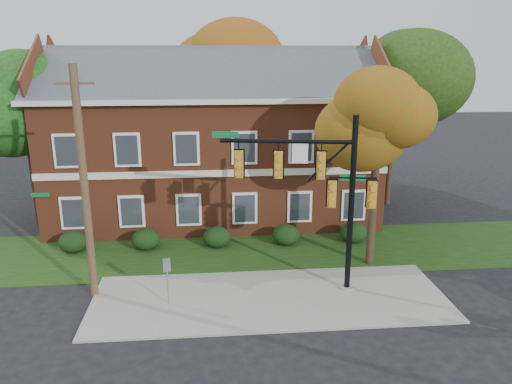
{
  "coord_description": "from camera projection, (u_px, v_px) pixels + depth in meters",
  "views": [
    {
      "loc": [
        -2.17,
        -16.76,
        9.54
      ],
      "look_at": [
        -0.37,
        3.0,
        3.88
      ],
      "focal_mm": 35.0,
      "sensor_mm": 36.0,
      "label": 1
    }
  ],
  "objects": [
    {
      "name": "hedge_center",
      "position": [
        217.0,
        237.0,
        24.95
      ],
      "size": [
        1.4,
        1.26,
        1.05
      ],
      "primitive_type": "ellipsoid",
      "color": "black",
      "rests_on": "ground"
    },
    {
      "name": "hedge_left",
      "position": [
        146.0,
        239.0,
        24.65
      ],
      "size": [
        1.4,
        1.26,
        1.05
      ],
      "primitive_type": "ellipsoid",
      "color": "black",
      "rests_on": "ground"
    },
    {
      "name": "ground",
      "position": [
        273.0,
        312.0,
        18.86
      ],
      "size": [
        120.0,
        120.0,
        0.0
      ],
      "primitive_type": "plane",
      "color": "black",
      "rests_on": "ground"
    },
    {
      "name": "tree_near_right",
      "position": [
        385.0,
        120.0,
        21.19
      ],
      "size": [
        4.5,
        4.25,
        8.58
      ],
      "color": "black",
      "rests_on": "ground"
    },
    {
      "name": "tree_right_rear",
      "position": [
        403.0,
        75.0,
        29.72
      ],
      "size": [
        6.3,
        5.95,
        10.62
      ],
      "color": "black",
      "rests_on": "ground"
    },
    {
      "name": "sidewalk",
      "position": [
        270.0,
        298.0,
        19.8
      ],
      "size": [
        14.0,
        5.0,
        0.08
      ],
      "primitive_type": "cube",
      "color": "gray",
      "rests_on": "ground"
    },
    {
      "name": "hedge_right",
      "position": [
        286.0,
        235.0,
        25.26
      ],
      "size": [
        1.4,
        1.26,
        1.05
      ],
      "primitive_type": "ellipsoid",
      "color": "black",
      "rests_on": "ground"
    },
    {
      "name": "sign_post",
      "position": [
        167.0,
        274.0,
        19.0
      ],
      "size": [
        0.29,
        0.09,
        1.96
      ],
      "rotation": [
        0.0,
        0.0,
        0.21
      ],
      "color": "slate",
      "rests_on": "ground"
    },
    {
      "name": "tree_far_rear",
      "position": [
        230.0,
        60.0,
        35.33
      ],
      "size": [
        6.84,
        6.46,
        11.52
      ],
      "color": "black",
      "rests_on": "ground"
    },
    {
      "name": "hedge_far_right",
      "position": [
        353.0,
        233.0,
        25.57
      ],
      "size": [
        1.4,
        1.26,
        1.05
      ],
      "primitive_type": "ellipsoid",
      "color": "black",
      "rests_on": "ground"
    },
    {
      "name": "traffic_signal",
      "position": [
        319.0,
        185.0,
        19.45
      ],
      "size": [
        6.39,
        1.26,
        7.21
      ],
      "rotation": [
        0.0,
        0.0,
        -0.17
      ],
      "color": "gray",
      "rests_on": "ground"
    },
    {
      "name": "utility_pole",
      "position": [
        84.0,
        185.0,
        18.89
      ],
      "size": [
        1.4,
        0.4,
        9.09
      ],
      "rotation": [
        0.0,
        0.0,
        0.22
      ],
      "color": "#453320",
      "rests_on": "ground"
    },
    {
      "name": "hedge_far_left",
      "position": [
        73.0,
        242.0,
        24.34
      ],
      "size": [
        1.4,
        1.26,
        1.05
      ],
      "primitive_type": "ellipsoid",
      "color": "black",
      "rests_on": "ground"
    },
    {
      "name": "apartment_building",
      "position": [
        214.0,
        132.0,
        28.76
      ],
      "size": [
        18.8,
        8.8,
        9.74
      ],
      "color": "brown",
      "rests_on": "ground"
    },
    {
      "name": "grass_strip",
      "position": [
        258.0,
        250.0,
        24.6
      ],
      "size": [
        30.0,
        6.0,
        0.04
      ],
      "primitive_type": "cube",
      "color": "#193811",
      "rests_on": "ground"
    },
    {
      "name": "tree_left_rear",
      "position": [
        29.0,
        106.0,
        26.38
      ],
      "size": [
        5.4,
        5.1,
        8.88
      ],
      "color": "black",
      "rests_on": "ground"
    }
  ]
}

